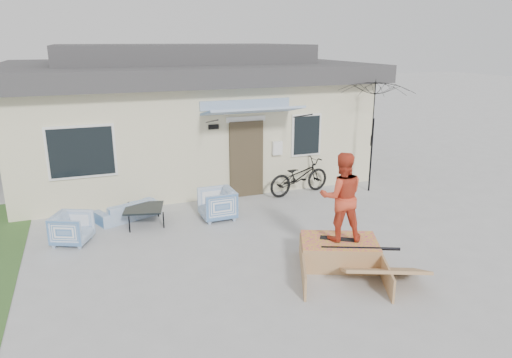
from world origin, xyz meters
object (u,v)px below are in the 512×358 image
object	(u,v)px
coffee_table	(144,216)
bicycle	(299,173)
armchair_right	(217,203)
armchair_left	(72,227)
skateboard	(339,238)
loveseat	(127,207)
skater	(342,195)
patio_umbrella	(373,131)
skate_ramp	(339,252)

from	to	relation	value
coffee_table	bicycle	size ratio (longest dim) A/B	0.45
armchair_right	bicycle	xyz separation A→B (m)	(2.69, 1.07, 0.21)
armchair_left	skateboard	bearing A→B (deg)	-94.82
armchair_left	loveseat	bearing A→B (deg)	-24.12
bicycle	skater	world-z (taller)	skater
patio_umbrella	skateboard	world-z (taller)	patio_umbrella
coffee_table	bicycle	bearing A→B (deg)	10.66
armchair_left	armchair_right	world-z (taller)	armchair_right
patio_umbrella	skater	distance (m)	4.87
skateboard	skater	world-z (taller)	skater
loveseat	armchair_right	bearing A→B (deg)	136.55
coffee_table	bicycle	world-z (taller)	bicycle
skate_ramp	skater	world-z (taller)	skater
armchair_right	coffee_table	distance (m)	1.74
loveseat	bicycle	distance (m)	4.75
skater	loveseat	bearing A→B (deg)	-29.19
loveseat	skater	distance (m)	5.40
skater	armchair_right	bearing A→B (deg)	-45.38
coffee_table	patio_umbrella	distance (m)	6.62
armchair_left	skater	distance (m)	5.69
loveseat	armchair_left	bearing A→B (deg)	18.08
skater	patio_umbrella	bearing A→B (deg)	-112.58
skater	bicycle	bearing A→B (deg)	-87.34
bicycle	skateboard	size ratio (longest dim) A/B	2.62
patio_umbrella	skate_ramp	world-z (taller)	patio_umbrella
skate_ramp	skateboard	xyz separation A→B (m)	(0.02, 0.04, 0.26)
skateboard	patio_umbrella	bearing A→B (deg)	82.80
armchair_right	bicycle	distance (m)	2.90
armchair_right	skater	bearing A→B (deg)	25.98
bicycle	skate_ramp	distance (m)	4.37
coffee_table	skater	xyz separation A→B (m)	(3.29, -3.33, 1.17)
loveseat	skateboard	size ratio (longest dim) A/B	2.10
armchair_right	skate_ramp	distance (m)	3.51
bicycle	skate_ramp	world-z (taller)	bicycle
bicycle	skater	size ratio (longest dim) A/B	1.13
coffee_table	armchair_left	bearing A→B (deg)	-160.30
loveseat	coffee_table	size ratio (longest dim) A/B	1.80
coffee_table	skateboard	xyz separation A→B (m)	(3.29, -3.33, 0.29)
coffee_table	skateboard	distance (m)	4.69
armchair_left	skater	xyz separation A→B (m)	(4.87, -2.76, 1.02)
coffee_table	patio_umbrella	world-z (taller)	patio_umbrella
patio_umbrella	skater	xyz separation A→B (m)	(-3.13, -3.71, -0.36)
armchair_right	coffee_table	xyz separation A→B (m)	(-1.71, 0.24, -0.20)
armchair_right	skateboard	world-z (taller)	armchair_right
armchair_left	skate_ramp	world-z (taller)	armchair_left
skate_ramp	loveseat	bearing A→B (deg)	155.62
armchair_right	patio_umbrella	world-z (taller)	patio_umbrella
bicycle	patio_umbrella	size ratio (longest dim) A/B	0.77
armchair_left	patio_umbrella	bearing A→B (deg)	-58.51
bicycle	skater	bearing A→B (deg)	154.17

